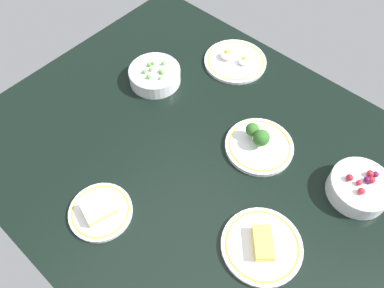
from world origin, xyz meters
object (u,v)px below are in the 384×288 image
bowl_peas (155,75)px  plate_broccoli (259,144)px  bowl_berries (359,187)px  plate_sandwich (100,211)px  plate_eggs (235,60)px  plate_cheese (262,245)px

bowl_peas → plate_broccoli: bearing=1.7°
bowl_berries → plate_broccoli: bearing=-168.9°
plate_sandwich → plate_eggs: (-9.29, 71.24, -0.34)cm
plate_sandwich → plate_cheese: 44.20cm
plate_eggs → plate_broccoli: (28.48, -24.56, 0.75)cm
bowl_berries → bowl_peas: 73.86cm
plate_broccoli → plate_eggs: bearing=139.2°
plate_eggs → bowl_berries: bearing=-17.7°
plate_eggs → plate_broccoli: 37.62cm
plate_eggs → bowl_peas: bowl_peas is taller
plate_sandwich → bowl_berries: (49.17, 52.54, 1.79)cm
plate_cheese → bowl_peas: size_ratio=1.20×
bowl_peas → plate_sandwich: bearing=-61.8°
plate_cheese → bowl_peas: 67.25cm
plate_sandwich → plate_eggs: plate_eggs is taller
bowl_berries → plate_cheese: bearing=-109.0°
plate_sandwich → bowl_peas: 51.56cm
plate_eggs → bowl_peas: 29.94cm
plate_cheese → bowl_berries: bearing=71.0°
plate_eggs → plate_broccoli: size_ratio=1.07×
plate_eggs → plate_cheese: 68.90cm
plate_cheese → bowl_peas: (-62.88, 23.77, 1.72)cm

